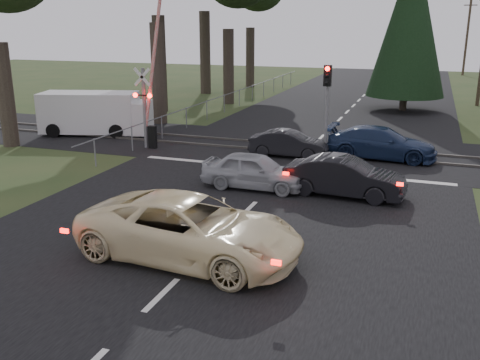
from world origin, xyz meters
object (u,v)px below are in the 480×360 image
at_px(crossing_signal, 149,106).
at_px(traffic_signal_center, 327,95).
at_px(utility_pole_far, 467,33).
at_px(blue_sedan, 381,143).
at_px(dark_hatchback, 345,177).
at_px(dark_car_far, 289,144).
at_px(white_van, 98,113).
at_px(silver_car, 255,171).
at_px(cream_coupe, 190,229).

bearing_deg(crossing_signal, traffic_signal_center, 6.15).
distance_m(utility_pole_far, blue_sedan, 44.02).
relative_size(dark_hatchback, dark_car_far, 1.17).
xyz_separation_m(traffic_signal_center, dark_hatchback, (1.69, -5.17, -2.12)).
distance_m(traffic_signal_center, white_van, 12.73).
bearing_deg(blue_sedan, silver_car, 150.84).
relative_size(traffic_signal_center, silver_car, 1.06).
height_order(crossing_signal, white_van, crossing_signal).
bearing_deg(crossing_signal, white_van, 153.93).
bearing_deg(cream_coupe, traffic_signal_center, -1.34).
bearing_deg(white_van, cream_coupe, -64.92).
bearing_deg(silver_car, crossing_signal, 56.89).
bearing_deg(white_van, utility_pole_far, 48.72).
bearing_deg(cream_coupe, dark_car_far, 6.41).
xyz_separation_m(crossing_signal, cream_coupe, (7.07, -10.79, -1.25)).
relative_size(traffic_signal_center, blue_sedan, 0.85).
distance_m(dark_hatchback, white_van, 15.62).
bearing_deg(white_van, dark_hatchback, -40.43).
bearing_deg(silver_car, dark_car_far, 0.79).
distance_m(cream_coupe, dark_car_far, 11.45).
bearing_deg(dark_car_far, blue_sedan, -76.36).
bearing_deg(dark_hatchback, dark_car_far, 37.44).
bearing_deg(blue_sedan, traffic_signal_center, 111.80).
bearing_deg(white_van, dark_car_far, -23.80).
xyz_separation_m(traffic_signal_center, dark_car_far, (-1.58, -0.23, -2.22)).
height_order(traffic_signal_center, utility_pole_far, utility_pole_far).
distance_m(crossing_signal, cream_coupe, 12.96).
xyz_separation_m(cream_coupe, silver_car, (-0.34, 6.33, -0.15)).
xyz_separation_m(traffic_signal_center, silver_car, (-1.54, -5.35, -2.15)).
distance_m(cream_coupe, dark_hatchback, 7.12).
bearing_deg(cream_coupe, white_van, 45.93).
height_order(traffic_signal_center, cream_coupe, traffic_signal_center).
bearing_deg(blue_sedan, utility_pole_far, -3.41).
bearing_deg(traffic_signal_center, dark_car_far, -171.53).
height_order(blue_sedan, white_van, white_van).
height_order(silver_car, white_van, white_van).
height_order(utility_pole_far, dark_hatchback, utility_pole_far).
relative_size(dark_car_far, white_van, 0.58).
distance_m(cream_coupe, blue_sedan, 12.97).
bearing_deg(traffic_signal_center, dark_hatchback, -71.91).
bearing_deg(silver_car, dark_hatchback, -86.44).
distance_m(traffic_signal_center, dark_hatchback, 5.84).
distance_m(traffic_signal_center, utility_pole_far, 44.99).
bearing_deg(dark_hatchback, white_van, 69.84).
distance_m(crossing_signal, white_van, 4.86).
distance_m(utility_pole_far, silver_car, 50.65).
bearing_deg(dark_car_far, white_van, 81.59).
height_order(crossing_signal, blue_sedan, crossing_signal).
distance_m(blue_sedan, white_van, 14.94).
bearing_deg(blue_sedan, cream_coupe, 167.36).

